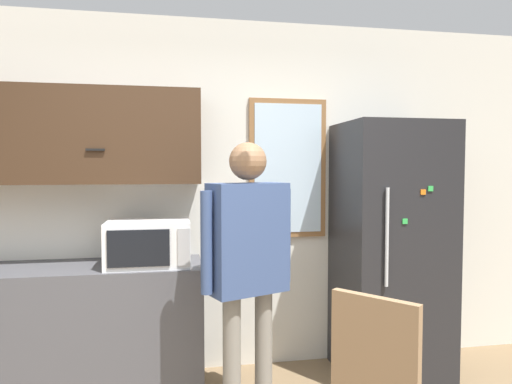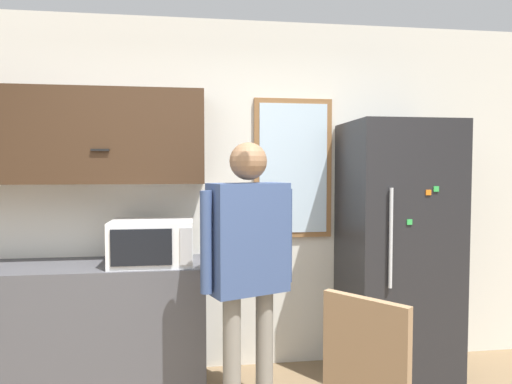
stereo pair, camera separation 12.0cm
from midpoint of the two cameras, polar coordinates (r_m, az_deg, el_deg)
name	(u,v)px [view 1 (the left image)]	position (r m, az deg, el deg)	size (l,w,h in m)	color
back_wall	(207,196)	(3.57, -7.15, -0.48)	(6.00, 0.06, 2.70)	silver
counter	(42,334)	(3.55, -26.06, -15.62)	(2.14, 0.57, 0.90)	#4C4C51
upper_cabinets	(42,136)	(3.48, -26.06, 6.32)	(2.14, 0.38, 0.66)	#3D2819
microwave	(148,243)	(3.23, -14.34, -6.19)	(0.56, 0.43, 0.31)	white
person	(248,252)	(2.79, -2.26, -7.46)	(0.59, 0.38, 1.72)	gray
refrigerator	(390,250)	(3.59, 15.54, -6.96)	(0.75, 0.70, 1.90)	#232326
window	(288,168)	(3.61, 3.02, 2.97)	(0.62, 0.05, 1.09)	olive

